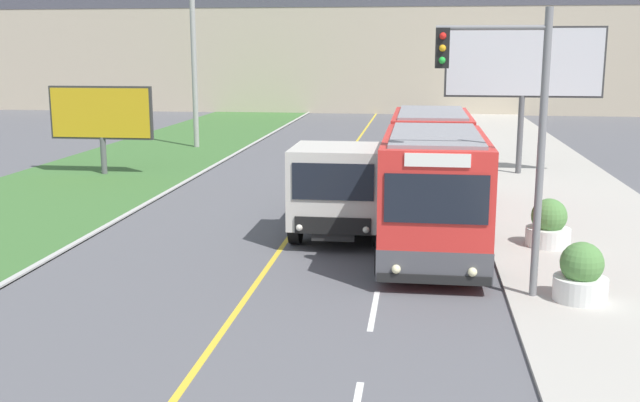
{
  "coord_description": "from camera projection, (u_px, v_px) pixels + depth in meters",
  "views": [
    {
      "loc": [
        3.58,
        -2.07,
        5.2
      ],
      "look_at": [
        1.1,
        16.46,
        1.4
      ],
      "focal_mm": 42.0,
      "sensor_mm": 36.0,
      "label": 1
    }
  ],
  "objects": [
    {
      "name": "dump_truck",
      "position": [
        341.0,
        189.0,
        21.08
      ],
      "size": [
        2.56,
        6.94,
        2.64
      ],
      "color": "black",
      "rests_on": "ground_plane"
    },
    {
      "name": "utility_pole_far",
      "position": [
        193.0,
        41.0,
        39.21
      ],
      "size": [
        1.8,
        0.28,
        11.11
      ],
      "color": "#9E9E99",
      "rests_on": "ground_plane"
    },
    {
      "name": "billboard_small",
      "position": [
        101.0,
        115.0,
        31.17
      ],
      "size": [
        4.42,
        0.24,
        3.71
      ],
      "color": "#59595B",
      "rests_on": "ground_plane"
    },
    {
      "name": "planter_round_near",
      "position": [
        581.0,
        275.0,
        15.46
      ],
      "size": [
        1.11,
        1.11,
        1.24
      ],
      "color": "silver",
      "rests_on": "sidewalk_right"
    },
    {
      "name": "planter_round_second",
      "position": [
        549.0,
        225.0,
        19.77
      ],
      "size": [
        1.17,
        1.17,
        1.27
      ],
      "color": "silver",
      "rests_on": "sidewalk_right"
    },
    {
      "name": "traffic_light_mast",
      "position": [
        511.0,
        118.0,
        15.2
      ],
      "size": [
        2.28,
        0.32,
        6.02
      ],
      "color": "slate",
      "rests_on": "ground_plane"
    },
    {
      "name": "billboard_large",
      "position": [
        524.0,
        66.0,
        30.58
      ],
      "size": [
        6.39,
        0.24,
        6.11
      ],
      "color": "#59595B",
      "rests_on": "ground_plane"
    },
    {
      "name": "city_bus",
      "position": [
        432.0,
        175.0,
        21.59
      ],
      "size": [
        2.63,
        12.22,
        3.21
      ],
      "color": "red",
      "rests_on": "ground_plane"
    }
  ]
}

